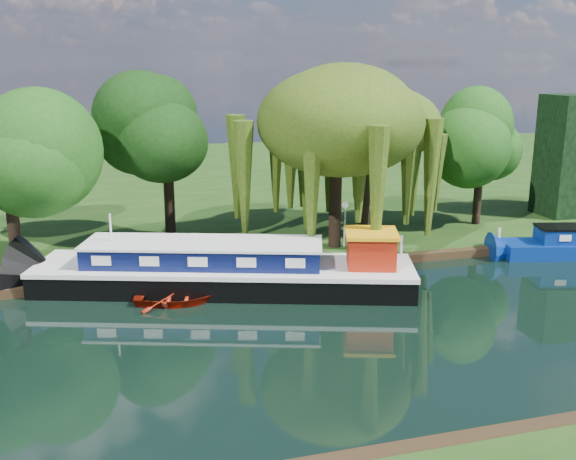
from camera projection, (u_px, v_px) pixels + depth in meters
name	position (u px, v px, depth m)	size (l,w,h in m)	color
ground	(423.00, 326.00, 26.20)	(120.00, 120.00, 0.00)	black
far_bank	(247.00, 180.00, 57.82)	(120.00, 52.00, 0.45)	#14350E
dutch_barge	(227.00, 270.00, 30.36)	(18.19, 9.35, 3.76)	black
red_dinghy	(174.00, 303.00, 28.70)	(2.54, 3.56, 0.74)	#981C0B
willow_left	(337.00, 122.00, 34.32)	(7.93, 7.93, 9.51)	black
willow_right	(366.00, 134.00, 37.22)	(6.72, 6.72, 8.18)	black
tree_far_left	(6.00, 154.00, 30.08)	(5.31, 5.31, 8.56)	black
tree_far_mid	(166.00, 135.00, 36.43)	(5.35, 5.35, 8.76)	black
tree_far_right	(482.00, 144.00, 39.92)	(4.52, 4.52, 7.40)	black
lamppost	(345.00, 212.00, 35.51)	(0.36, 0.36, 2.56)	silver
mooring_posts	(341.00, 249.00, 33.66)	(19.16, 0.16, 1.00)	silver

